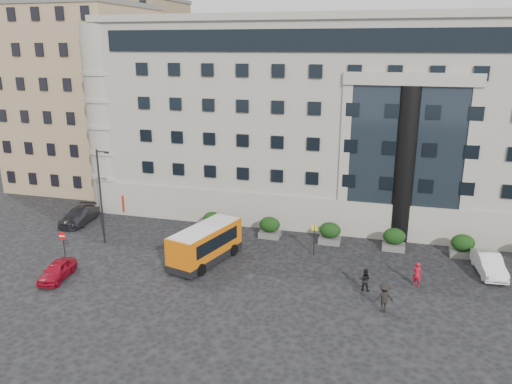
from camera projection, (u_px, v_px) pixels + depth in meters
The scene contains 23 objects.
ground at pixel (228, 274), 36.42m from camera, with size 120.00×120.00×0.00m, color black.
civic_building at pixel (346, 114), 52.70m from camera, with size 44.00×24.00×18.00m, color gray.
entrance_column at pixel (405, 166), 41.07m from camera, with size 1.80×1.80×13.00m, color black.
apartment_near at pixel (86, 99), 58.15m from camera, with size 14.00×14.00×20.00m, color #967B57.
apartment_far at pixel (137, 80), 75.28m from camera, with size 13.00×13.00×22.00m, color #7F684A.
hedge_a at pixel (213, 222), 44.38m from camera, with size 1.80×1.26×1.84m.
hedge_b at pixel (270, 227), 43.06m from camera, with size 1.80×1.26×1.84m.
hedge_c at pixel (330, 233), 41.75m from camera, with size 1.80×1.26×1.84m.
hedge_d at pixel (394, 239), 40.43m from camera, with size 1.80×1.26×1.84m.
hedge_e at pixel (463, 246), 39.12m from camera, with size 1.80×1.26×1.84m.
street_lamp at pixel (101, 193), 40.97m from camera, with size 1.16×0.18×8.00m.
bus_stop_sign at pixel (314, 235), 39.16m from camera, with size 0.50×0.08×2.52m.
no_entry_sign at pixel (63, 240), 38.28m from camera, with size 0.64×0.16×2.32m.
minibus at pixel (205, 243), 38.00m from camera, with size 4.05×7.11×2.81m.
red_truck at pixel (141, 193), 51.15m from camera, with size 3.27×5.52×2.78m.
parked_car_a at pixel (57, 271), 35.47m from camera, with size 1.49×3.71×1.27m, color maroon.
parked_car_b at pixel (83, 216), 46.66m from camera, with size 1.43×4.11×1.35m, color black.
parked_car_c at pixel (77, 216), 46.57m from camera, with size 1.94×4.77×1.38m, color black.
parked_car_d at pixel (152, 195), 53.41m from camera, with size 2.10×4.55×1.27m, color black.
white_taxi at pixel (489, 264), 36.24m from camera, with size 1.57×4.51×1.49m, color silver.
pedestrian_a at pixel (417, 274), 34.35m from camera, with size 0.64×0.42×1.77m, color #A91023.
pedestrian_b at pixel (365, 280), 33.75m from camera, with size 0.76×0.59×1.57m, color black.
pedestrian_c at pixel (384, 298), 31.05m from camera, with size 1.21×0.70×1.88m, color black.
Camera 1 is at (10.73, -31.52, 16.05)m, focal length 35.00 mm.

